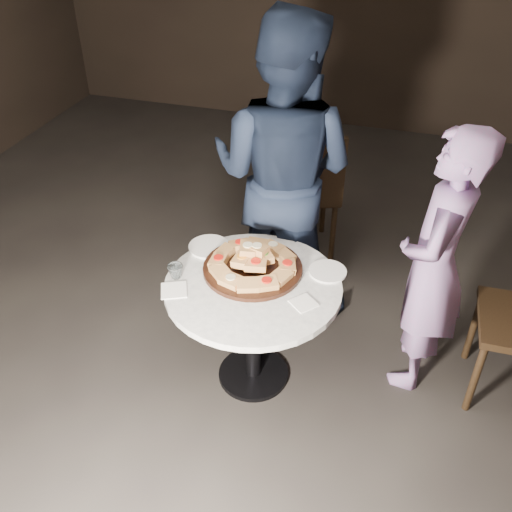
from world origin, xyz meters
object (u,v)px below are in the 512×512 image
(table, at_px, (253,302))
(water_glass, at_px, (176,271))
(chair_far, at_px, (306,187))
(serving_board, at_px, (253,268))
(focaccia_pile, at_px, (253,261))
(diner_navy, at_px, (283,174))
(diner_teal, at_px, (434,266))

(table, height_order, water_glass, water_glass)
(table, height_order, chair_far, chair_far)
(serving_board, height_order, chair_far, chair_far)
(serving_board, bearing_deg, water_glass, -154.78)
(focaccia_pile, distance_m, chair_far, 1.09)
(diner_navy, xyz_separation_m, diner_teal, (0.86, -0.39, -0.17))
(diner_navy, bearing_deg, diner_teal, 164.12)
(table, xyz_separation_m, diner_teal, (0.82, 0.30, 0.19))
(water_glass, xyz_separation_m, diner_teal, (1.20, 0.36, 0.04))
(water_glass, height_order, diner_teal, diner_teal)
(table, bearing_deg, diner_navy, 93.11)
(focaccia_pile, height_order, chair_far, chair_far)
(focaccia_pile, relative_size, diner_teal, 0.31)
(water_glass, bearing_deg, diner_teal, 16.55)
(water_glass, xyz_separation_m, chair_far, (0.37, 1.25, -0.14))
(table, bearing_deg, focaccia_pile, 107.94)
(serving_board, relative_size, diner_navy, 0.28)
(focaccia_pile, height_order, diner_navy, diner_navy)
(serving_board, height_order, focaccia_pile, focaccia_pile)
(serving_board, distance_m, water_glass, 0.38)
(serving_board, bearing_deg, diner_navy, 90.45)
(serving_board, bearing_deg, focaccia_pile, 109.49)
(focaccia_pile, bearing_deg, chair_far, 88.33)
(serving_board, bearing_deg, diner_teal, 12.81)
(table, relative_size, chair_far, 1.10)
(table, relative_size, focaccia_pile, 2.34)
(water_glass, height_order, diner_navy, diner_navy)
(chair_far, xyz_separation_m, diner_teal, (0.83, -0.89, 0.18))
(diner_navy, bearing_deg, water_glass, 73.95)
(water_glass, bearing_deg, diner_navy, 65.56)
(water_glass, distance_m, chair_far, 1.31)
(table, relative_size, water_glass, 13.54)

